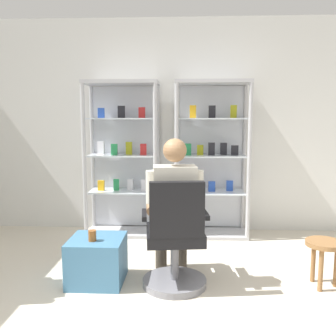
{
  "coord_description": "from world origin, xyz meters",
  "views": [
    {
      "loc": [
        0.24,
        -1.86,
        1.46
      ],
      "look_at": [
        0.07,
        1.55,
        1.0
      ],
      "focal_mm": 39.93,
      "sensor_mm": 36.0,
      "label": 1
    }
  ],
  "objects_px": {
    "display_cabinet_right": "(211,158)",
    "office_chair": "(175,244)",
    "display_cabinet_left": "(123,158)",
    "tea_glass": "(92,236)",
    "seated_shopkeeper": "(174,203)",
    "wooden_stool": "(324,250)",
    "storage_crate": "(97,260)"
  },
  "relations": [
    {
      "from": "wooden_stool",
      "to": "storage_crate",
      "type": "bearing_deg",
      "value": 179.99
    },
    {
      "from": "display_cabinet_right",
      "to": "wooden_stool",
      "type": "height_order",
      "value": "display_cabinet_right"
    },
    {
      "from": "display_cabinet_left",
      "to": "tea_glass",
      "type": "relative_size",
      "value": 20.13
    },
    {
      "from": "storage_crate",
      "to": "wooden_stool",
      "type": "bearing_deg",
      "value": -0.01
    },
    {
      "from": "seated_shopkeeper",
      "to": "display_cabinet_left",
      "type": "bearing_deg",
      "value": 115.83
    },
    {
      "from": "seated_shopkeeper",
      "to": "office_chair",
      "type": "bearing_deg",
      "value": -83.42
    },
    {
      "from": "office_chair",
      "to": "tea_glass",
      "type": "distance_m",
      "value": 0.72
    },
    {
      "from": "display_cabinet_left",
      "to": "wooden_stool",
      "type": "bearing_deg",
      "value": -36.52
    },
    {
      "from": "office_chair",
      "to": "wooden_stool",
      "type": "distance_m",
      "value": 1.29
    },
    {
      "from": "display_cabinet_right",
      "to": "seated_shopkeeper",
      "type": "height_order",
      "value": "display_cabinet_right"
    },
    {
      "from": "display_cabinet_left",
      "to": "storage_crate",
      "type": "height_order",
      "value": "display_cabinet_left"
    },
    {
      "from": "tea_glass",
      "to": "seated_shopkeeper",
      "type": "bearing_deg",
      "value": 10.81
    },
    {
      "from": "storage_crate",
      "to": "wooden_stool",
      "type": "xyz_separation_m",
      "value": [
        1.98,
        -0.0,
        0.13
      ]
    },
    {
      "from": "display_cabinet_left",
      "to": "tea_glass",
      "type": "bearing_deg",
      "value": -90.69
    },
    {
      "from": "storage_crate",
      "to": "tea_glass",
      "type": "relative_size",
      "value": 5.03
    },
    {
      "from": "office_chair",
      "to": "seated_shopkeeper",
      "type": "relative_size",
      "value": 0.74
    },
    {
      "from": "display_cabinet_right",
      "to": "office_chair",
      "type": "distance_m",
      "value": 1.72
    },
    {
      "from": "display_cabinet_left",
      "to": "storage_crate",
      "type": "bearing_deg",
      "value": -89.97
    },
    {
      "from": "tea_glass",
      "to": "display_cabinet_left",
      "type": "bearing_deg",
      "value": 89.31
    },
    {
      "from": "display_cabinet_right",
      "to": "storage_crate",
      "type": "xyz_separation_m",
      "value": [
        -1.1,
        -1.47,
        -0.76
      ]
    },
    {
      "from": "display_cabinet_left",
      "to": "display_cabinet_right",
      "type": "xyz_separation_m",
      "value": [
        1.1,
        0.0,
        0.0
      ]
    },
    {
      "from": "display_cabinet_right",
      "to": "seated_shopkeeper",
      "type": "bearing_deg",
      "value": -106.53
    },
    {
      "from": "display_cabinet_right",
      "to": "tea_glass",
      "type": "bearing_deg",
      "value": -125.94
    },
    {
      "from": "display_cabinet_left",
      "to": "office_chair",
      "type": "height_order",
      "value": "display_cabinet_left"
    },
    {
      "from": "office_chair",
      "to": "tea_glass",
      "type": "height_order",
      "value": "office_chair"
    },
    {
      "from": "storage_crate",
      "to": "display_cabinet_right",
      "type": "bearing_deg",
      "value": 53.22
    },
    {
      "from": "display_cabinet_right",
      "to": "tea_glass",
      "type": "distance_m",
      "value": 1.97
    },
    {
      "from": "display_cabinet_right",
      "to": "office_chair",
      "type": "height_order",
      "value": "display_cabinet_right"
    },
    {
      "from": "tea_glass",
      "to": "wooden_stool",
      "type": "height_order",
      "value": "tea_glass"
    },
    {
      "from": "display_cabinet_left",
      "to": "wooden_stool",
      "type": "relative_size",
      "value": 4.66
    },
    {
      "from": "storage_crate",
      "to": "wooden_stool",
      "type": "relative_size",
      "value": 1.16
    },
    {
      "from": "seated_shopkeeper",
      "to": "storage_crate",
      "type": "xyz_separation_m",
      "value": [
        -0.68,
        -0.06,
        -0.51
      ]
    }
  ]
}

